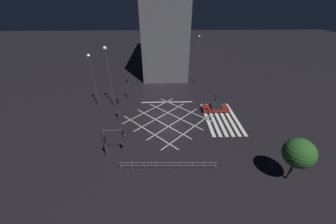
{
  "coord_description": "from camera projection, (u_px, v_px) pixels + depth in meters",
  "views": [
    {
      "loc": [
        -24.79,
        0.81,
        16.3
      ],
      "look_at": [
        0.0,
        0.0,
        1.33
      ],
      "focal_mm": 20.0,
      "sensor_mm": 36.0,
      "label": 1
    }
  ],
  "objects": [
    {
      "name": "traffic_light_nw_main",
      "position": [
        104.0,
        142.0,
        21.3
      ],
      "size": [
        0.39,
        0.36,
        3.27
      ],
      "color": "#424244",
      "rests_on": "ground_plane"
    },
    {
      "name": "traffic_light_median_north",
      "position": [
        118.0,
        105.0,
        27.68
      ],
      "size": [
        0.36,
        0.39,
        4.12
      ],
      "rotation": [
        0.0,
        0.0,
        -1.57
      ],
      "color": "#424244",
      "rests_on": "ground_plane"
    },
    {
      "name": "traffic_light_nw_cross",
      "position": [
        115.0,
        137.0,
        21.17
      ],
      "size": [
        0.36,
        2.44,
        4.03
      ],
      "rotation": [
        0.0,
        0.0,
        -1.57
      ],
      "color": "#424244",
      "rests_on": "ground_plane"
    },
    {
      "name": "traffic_light_median_south",
      "position": [
        215.0,
        101.0,
        28.68
      ],
      "size": [
        0.36,
        0.39,
        4.01
      ],
      "rotation": [
        0.0,
        0.0,
        1.57
      ],
      "color": "#424244",
      "rests_on": "ground_plane"
    },
    {
      "name": "pedestrian_railing",
      "position": [
        168.0,
        165.0,
        20.59
      ],
      "size": [
        0.4,
        10.65,
        1.05
      ],
      "rotation": [
        0.0,
        0.0,
        -1.6
      ],
      "color": "gray",
      "rests_on": "ground_plane"
    },
    {
      "name": "road_markings",
      "position": [
        202.0,
        117.0,
        30.13
      ],
      "size": [
        14.24,
        18.14,
        0.01
      ],
      "color": "silver",
      "rests_on": "ground_plane"
    },
    {
      "name": "office_building",
      "position": [
        164.0,
        24.0,
        51.3
      ],
      "size": [
        33.69,
        10.06,
        21.14
      ],
      "rotation": [
        0.0,
        0.0,
        3.14
      ],
      "color": "slate",
      "rests_on": "ground_plane"
    },
    {
      "name": "street_lamp_west",
      "position": [
        92.0,
        71.0,
        29.95
      ],
      "size": [
        0.54,
        0.54,
        9.15
      ],
      "color": "#424244",
      "rests_on": "ground_plane"
    },
    {
      "name": "street_lamp_east",
      "position": [
        107.0,
        63.0,
        29.34
      ],
      "size": [
        0.63,
        0.63,
        10.29
      ],
      "color": "#424244",
      "rests_on": "ground_plane"
    },
    {
      "name": "street_lamp_far",
      "position": [
        198.0,
        55.0,
        39.96
      ],
      "size": [
        0.41,
        0.41,
        10.02
      ],
      "color": "#424244",
      "rests_on": "ground_plane"
    },
    {
      "name": "street_tree_near",
      "position": [
        299.0,
        153.0,
        17.94
      ],
      "size": [
        2.94,
        2.94,
        5.12
      ],
      "color": "#473323",
      "rests_on": "ground_plane"
    },
    {
      "name": "ground_plane",
      "position": [
        168.0,
        119.0,
        29.66
      ],
      "size": [
        200.0,
        200.0,
        0.0
      ],
      "primitive_type": "plane",
      "color": "black"
    },
    {
      "name": "traffic_light_ne_cross",
      "position": [
        128.0,
        85.0,
        33.97
      ],
      "size": [
        0.36,
        0.39,
        4.2
      ],
      "rotation": [
        0.0,
        0.0,
        -1.57
      ],
      "color": "#424244",
      "rests_on": "ground_plane"
    },
    {
      "name": "waiting_car",
      "position": [
        215.0,
        108.0,
        31.61
      ],
      "size": [
        1.87,
        4.32,
        1.24
      ],
      "rotation": [
        0.0,
        0.0,
        1.57
      ],
      "color": "maroon",
      "rests_on": "ground_plane"
    }
  ]
}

